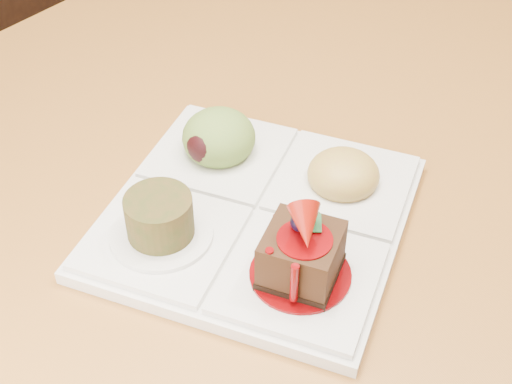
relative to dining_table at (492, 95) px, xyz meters
The scene contains 3 objects.
dining_table is the anchor object (origin of this frame).
chair_left 0.79m from the dining_table, behind, with size 0.44×0.44×0.87m.
sampler_plate 0.42m from the dining_table, 97.35° to the right, with size 0.31×0.31×0.10m.
Camera 1 is at (0.22, -0.76, 1.18)m, focal length 50.00 mm.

